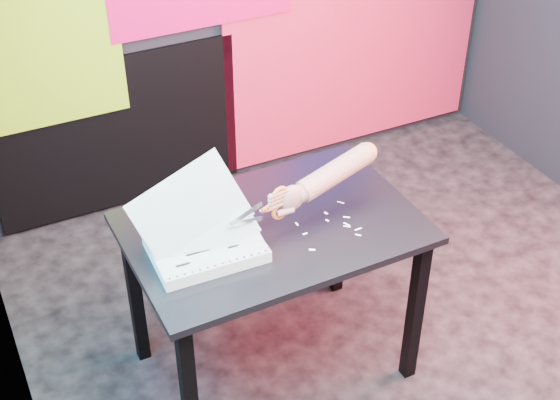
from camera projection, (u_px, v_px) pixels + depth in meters
room at (423, 58)px, 2.66m from camera, size 3.01×3.01×2.71m
backdrop at (260, 14)px, 3.98m from camera, size 2.88×0.05×2.08m
work_table at (273, 246)px, 2.95m from camera, size 1.09×0.73×0.75m
printout_stack at (205, 245)px, 2.74m from camera, size 0.45×0.29×0.36m
scissors at (276, 205)px, 2.77m from camera, size 0.25×0.05×0.14m
hand_forearm at (328, 176)px, 2.87m from camera, size 0.48×0.14×0.15m
paper_clippings at (334, 226)px, 2.88m from camera, size 0.26×0.23×0.00m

